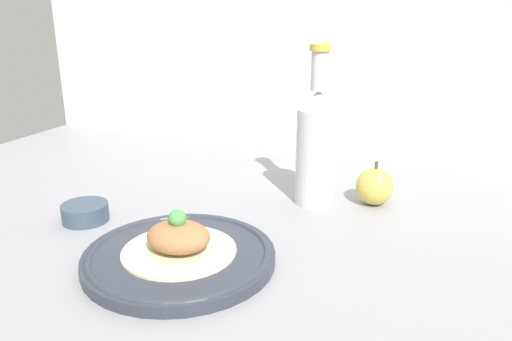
% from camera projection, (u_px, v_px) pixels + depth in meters
% --- Properties ---
extents(ground_plane, '(1.80, 1.10, 0.04)m').
position_uv_depth(ground_plane, '(265.00, 245.00, 0.86)').
color(ground_plane, gray).
extents(plate, '(0.29, 0.29, 0.02)m').
position_uv_depth(plate, '(180.00, 256.00, 0.76)').
color(plate, '#2D333D').
rests_on(plate, ground_plane).
extents(plated_food, '(0.17, 0.17, 0.07)m').
position_uv_depth(plated_food, '(179.00, 239.00, 0.75)').
color(plated_food, beige).
rests_on(plated_food, plate).
extents(cider_bottle, '(0.08, 0.08, 0.31)m').
position_uv_depth(cider_bottle, '(317.00, 143.00, 0.96)').
color(cider_bottle, silver).
rests_on(cider_bottle, ground_plane).
extents(apple, '(0.07, 0.07, 0.09)m').
position_uv_depth(apple, '(375.00, 186.00, 0.98)').
color(apple, gold).
rests_on(apple, ground_plane).
extents(dipping_bowl, '(0.08, 0.08, 0.03)m').
position_uv_depth(dipping_bowl, '(85.00, 212.00, 0.91)').
color(dipping_bowl, '#384756').
rests_on(dipping_bowl, ground_plane).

